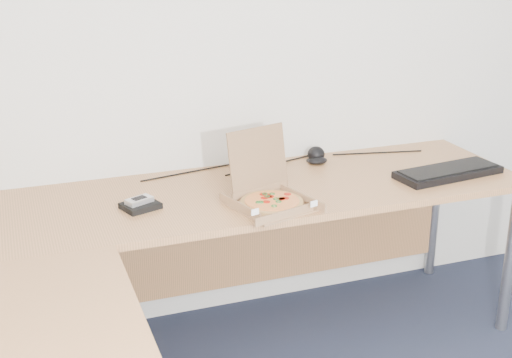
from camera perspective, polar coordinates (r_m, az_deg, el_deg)
name	(u,v)px	position (r m, az deg, el deg)	size (l,w,h in m)	color
desk	(185,252)	(2.46, -5.78, -5.91)	(2.50, 2.20, 0.73)	#B27848
pizza_box	(270,198)	(2.75, 1.17, -1.56)	(0.27, 0.32, 0.28)	#926A46
drinking_glass	(266,154)	(3.21, 0.78, 2.02)	(0.06, 0.06, 0.11)	white
keyboard	(448,172)	(3.20, 15.31, 0.53)	(0.49, 0.17, 0.03)	black
mouse	(318,161)	(3.25, 5.02, 1.49)	(0.09, 0.06, 0.03)	black
wallet	(140,206)	(2.77, -9.35, -2.16)	(0.13, 0.11, 0.02)	black
phone	(139,200)	(2.76, -9.44, -1.73)	(0.10, 0.05, 0.02)	#B2B5BA
dome_speaker	(316,153)	(3.28, 4.90, 2.09)	(0.09, 0.09, 0.08)	black
cable_bundle	(280,162)	(3.26, 1.97, 1.35)	(0.66, 0.04, 0.01)	black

